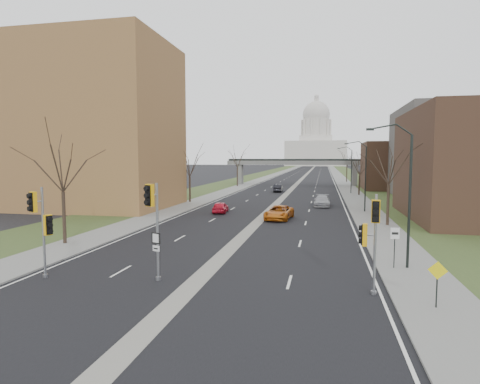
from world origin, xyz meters
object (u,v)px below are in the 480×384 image
(signal_pole_right, at_px, (371,230))
(warning_sign, at_px, (437,277))
(signal_pole_median, at_px, (153,214))
(signal_pole_left, at_px, (41,219))
(speed_limit_sign, at_px, (395,240))
(car_left_far, at_px, (278,188))
(car_left_near, at_px, (220,207))
(car_right_mid, at_px, (322,201))
(car_right_near, at_px, (279,212))

(signal_pole_right, xyz_separation_m, warning_sign, (2.69, -1.37, -1.79))
(signal_pole_median, xyz_separation_m, signal_pole_right, (11.30, 0.13, -0.49))
(warning_sign, bearing_deg, signal_pole_left, -167.07)
(speed_limit_sign, bearing_deg, car_left_far, 98.58)
(warning_sign, bearing_deg, car_left_near, 135.43)
(car_left_near, relative_size, car_right_mid, 0.77)
(speed_limit_sign, bearing_deg, car_right_near, 111.03)
(car_left_near, bearing_deg, car_right_mid, -148.34)
(signal_pole_right, bearing_deg, signal_pole_median, -171.39)
(signal_pole_right, height_order, car_left_far, signal_pole_right)
(signal_pole_median, height_order, car_right_mid, signal_pole_median)
(signal_pole_median, height_order, warning_sign, signal_pole_median)
(warning_sign, bearing_deg, car_right_near, 125.61)
(car_right_near, bearing_deg, signal_pole_right, -66.96)
(speed_limit_sign, bearing_deg, signal_pole_right, -116.11)
(signal_pole_right, xyz_separation_m, car_left_near, (-14.67, 27.23, -2.58))
(warning_sign, xyz_separation_m, car_left_far, (-13.74, 60.00, -0.73))
(signal_pole_median, distance_m, warning_sign, 14.23)
(signal_pole_left, bearing_deg, speed_limit_sign, 40.57)
(warning_sign, relative_size, car_right_near, 0.38)
(signal_pole_right, relative_size, car_left_far, 1.09)
(signal_pole_right, relative_size, car_left_near, 1.23)
(car_right_mid, bearing_deg, speed_limit_sign, -81.28)
(signal_pole_right, bearing_deg, speed_limit_sign, 76.92)
(speed_limit_sign, bearing_deg, signal_pole_median, -163.69)
(car_left_far, bearing_deg, signal_pole_median, 88.60)
(signal_pole_left, xyz_separation_m, speed_limit_sign, (19.50, 5.99, -1.57))
(warning_sign, xyz_separation_m, car_right_mid, (-5.16, 37.86, -0.72))
(car_left_far, bearing_deg, signal_pole_right, 99.52)
(speed_limit_sign, distance_m, car_left_near, 27.73)
(car_right_near, bearing_deg, warning_sign, -62.27)
(car_left_near, bearing_deg, car_left_far, -102.09)
(signal_pole_left, distance_m, car_left_near, 28.43)
(car_left_far, bearing_deg, warning_sign, 101.74)
(speed_limit_sign, relative_size, car_left_far, 0.54)
(car_left_near, xyz_separation_m, car_right_mid, (12.20, 9.25, 0.07))
(signal_pole_left, distance_m, signal_pole_right, 17.58)
(signal_pole_right, distance_m, car_left_far, 59.71)
(signal_pole_median, distance_m, car_right_near, 24.12)
(signal_pole_right, relative_size, warning_sign, 2.37)
(signal_pole_right, xyz_separation_m, car_right_near, (-7.05, 23.43, -2.51))
(signal_pole_median, bearing_deg, car_right_mid, 97.41)
(car_left_near, distance_m, car_right_near, 8.52)
(signal_pole_median, xyz_separation_m, warning_sign, (13.99, -1.25, -2.28))
(signal_pole_left, relative_size, car_right_mid, 0.98)
(car_left_near, xyz_separation_m, car_left_far, (3.62, 31.40, 0.06))
(signal_pole_median, distance_m, car_left_far, 58.83)
(speed_limit_sign, relative_size, car_right_near, 0.45)
(signal_pole_median, height_order, speed_limit_sign, signal_pole_median)
(signal_pole_right, distance_m, speed_limit_sign, 5.61)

